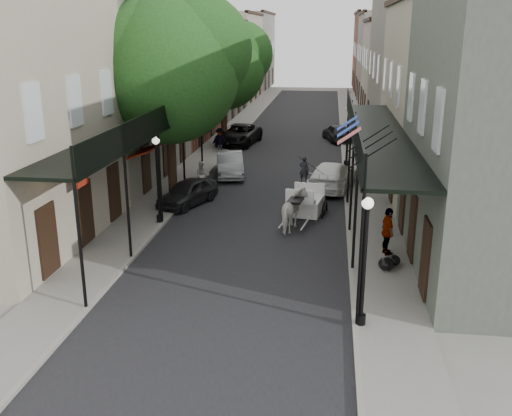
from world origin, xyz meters
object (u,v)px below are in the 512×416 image
(pedestrian_sidewalk_right, at_px, (388,231))
(car_right_near, at_px, (332,176))
(tree_far, at_px, (228,63))
(lamppost_left, at_px, (158,179))
(horse, at_px, (295,211))
(lamppost_right_far, at_px, (347,134))
(pedestrian_sidewalk_left, at_px, (220,140))
(pedestrian_walking, at_px, (202,176))
(carriage, at_px, (308,189))
(lamppost_right_near, at_px, (364,260))
(car_right_far, at_px, (337,132))
(car_left_mid, at_px, (230,164))
(car_left_near, at_px, (188,192))
(tree_near, at_px, (177,65))
(car_left_far, at_px, (239,135))

(pedestrian_sidewalk_right, relative_size, car_right_near, 0.36)
(tree_far, distance_m, lamppost_left, 18.57)
(horse, distance_m, car_right_near, 7.01)
(lamppost_right_far, xyz_separation_m, pedestrian_sidewalk_left, (-8.43, 2.96, -1.11))
(pedestrian_walking, height_order, pedestrian_sidewalk_left, pedestrian_sidewalk_left)
(lamppost_right_far, bearing_deg, car_right_near, -99.55)
(lamppost_left, bearing_deg, carriage, 22.68)
(tree_far, relative_size, car_right_near, 1.75)
(pedestrian_walking, bearing_deg, lamppost_right_far, 17.19)
(lamppost_right_near, distance_m, car_right_far, 28.76)
(carriage, distance_m, car_right_near, 4.39)
(tree_far, xyz_separation_m, car_left_mid, (1.65, -9.24, -5.15))
(pedestrian_sidewalk_left, height_order, pedestrian_sidewalk_right, pedestrian_sidewalk_right)
(horse, height_order, car_right_near, horse)
(pedestrian_walking, height_order, car_left_near, pedestrian_walking)
(pedestrian_sidewalk_left, relative_size, car_right_near, 0.33)
(tree_near, relative_size, car_left_near, 2.61)
(car_left_far, distance_m, car_right_far, 7.56)
(tree_near, height_order, pedestrian_sidewalk_right, tree_near)
(lamppost_right_near, bearing_deg, lamppost_right_far, 90.00)
(lamppost_right_near, height_order, horse, lamppost_right_near)
(car_left_mid, relative_size, car_right_near, 0.85)
(pedestrian_walking, distance_m, car_right_far, 16.58)
(lamppost_right_far, bearing_deg, car_left_far, 140.15)
(carriage, bearing_deg, car_left_mid, 135.95)
(pedestrian_sidewalk_right, relative_size, car_right_far, 0.45)
(carriage, xyz_separation_m, pedestrian_walking, (-5.63, 3.14, -0.34))
(pedestrian_sidewalk_left, bearing_deg, lamppost_right_far, 159.20)
(lamppost_right_near, height_order, car_left_near, lamppost_right_near)
(tree_near, height_order, tree_far, tree_near)
(tree_near, bearing_deg, tree_far, 90.19)
(pedestrian_walking, xyz_separation_m, car_right_near, (6.73, 1.09, -0.05))
(tree_near, distance_m, horse, 9.18)
(tree_far, xyz_separation_m, lamppost_right_near, (8.35, -26.18, -3.79))
(horse, bearing_deg, car_right_near, -93.34)
(car_left_far, bearing_deg, lamppost_right_near, -65.71)
(horse, xyz_separation_m, pedestrian_sidewalk_left, (-6.04, 14.96, 0.09))
(pedestrian_walking, xyz_separation_m, pedestrian_sidewalk_left, (-0.83, 9.22, 0.18))
(lamppost_left, relative_size, horse, 1.85)
(lamppost_right_near, xyz_separation_m, pedestrian_walking, (-7.60, 13.75, -1.29))
(carriage, bearing_deg, horse, -90.00)
(lamppost_left, bearing_deg, car_left_far, 88.45)
(tree_near, bearing_deg, carriage, -13.96)
(lamppost_left, relative_size, car_left_mid, 0.89)
(tree_near, xyz_separation_m, pedestrian_walking, (0.70, 1.57, -5.72))
(lamppost_right_near, xyz_separation_m, car_left_near, (-7.70, 11.00, -1.42))
(tree_far, distance_m, pedestrian_walking, 13.45)
(lamppost_right_far, xyz_separation_m, car_right_near, (-0.87, -5.16, -1.34))
(car_left_near, bearing_deg, tree_far, 113.41)
(pedestrian_walking, height_order, car_left_far, pedestrian_walking)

